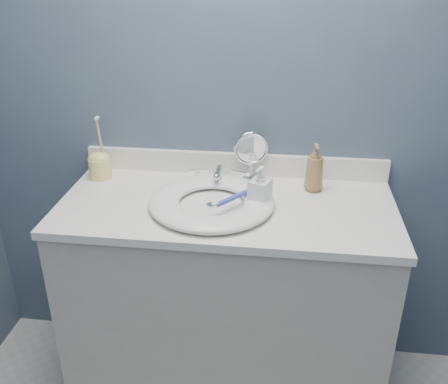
% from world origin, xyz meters
% --- Properties ---
extents(back_wall, '(2.20, 0.02, 2.40)m').
position_xyz_m(back_wall, '(0.00, 1.25, 1.20)').
color(back_wall, '#455068').
rests_on(back_wall, ground).
extents(vanity_cabinet, '(1.20, 0.55, 0.85)m').
position_xyz_m(vanity_cabinet, '(0.00, 0.97, 0.42)').
color(vanity_cabinet, '#B9B4A9').
rests_on(vanity_cabinet, ground).
extents(countertop, '(1.22, 0.57, 0.03)m').
position_xyz_m(countertop, '(0.00, 0.97, 0.86)').
color(countertop, white).
rests_on(countertop, vanity_cabinet).
extents(backsplash, '(1.22, 0.02, 0.09)m').
position_xyz_m(backsplash, '(0.00, 1.24, 0.93)').
color(backsplash, white).
rests_on(backsplash, countertop).
extents(basin, '(0.45, 0.45, 0.04)m').
position_xyz_m(basin, '(-0.05, 0.94, 0.90)').
color(basin, white).
rests_on(basin, countertop).
extents(drain, '(0.04, 0.04, 0.01)m').
position_xyz_m(drain, '(-0.05, 0.94, 0.88)').
color(drain, silver).
rests_on(drain, countertop).
extents(faucet, '(0.25, 0.13, 0.07)m').
position_xyz_m(faucet, '(-0.05, 1.14, 0.91)').
color(faucet, silver).
rests_on(faucet, countertop).
extents(makeup_mirror, '(0.13, 0.08, 0.20)m').
position_xyz_m(makeup_mirror, '(0.07, 1.19, 0.99)').
color(makeup_mirror, silver).
rests_on(makeup_mirror, countertop).
extents(soap_bottle_amber, '(0.08, 0.08, 0.19)m').
position_xyz_m(soap_bottle_amber, '(0.31, 1.13, 0.97)').
color(soap_bottle_amber, olive).
rests_on(soap_bottle_amber, countertop).
extents(soap_bottle_clear, '(0.09, 0.09, 0.15)m').
position_xyz_m(soap_bottle_clear, '(0.12, 0.97, 0.96)').
color(soap_bottle_clear, silver).
rests_on(soap_bottle_clear, countertop).
extents(toothbrush_holder, '(0.09, 0.09, 0.26)m').
position_xyz_m(toothbrush_holder, '(-0.53, 1.14, 0.94)').
color(toothbrush_holder, '#F3E479').
rests_on(toothbrush_holder, countertop).
extents(toothbrush_lying, '(0.12, 0.14, 0.02)m').
position_xyz_m(toothbrush_lying, '(0.02, 0.93, 0.92)').
color(toothbrush_lying, blue).
rests_on(toothbrush_lying, basin).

